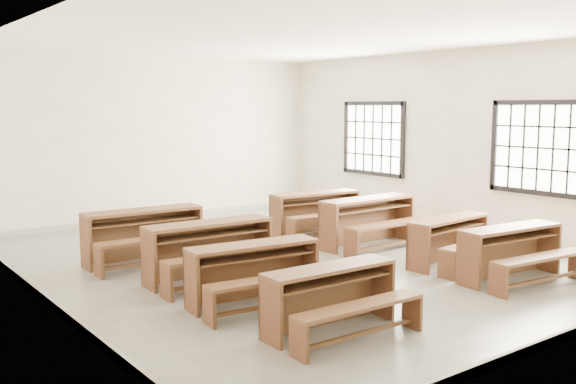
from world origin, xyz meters
TOP-DOWN VIEW (x-y plane):
  - room at (0.09, 0.00)m, footprint 8.50×8.50m
  - desk_set_0 at (-1.46, -2.70)m, footprint 1.48×0.79m
  - desk_set_1 at (-1.57, -1.49)m, footprint 1.62×0.96m
  - desk_set_2 at (-1.48, -0.32)m, footprint 1.72×0.94m
  - desk_set_3 at (-1.75, 1.10)m, footprint 1.73×0.95m
  - desk_set_4 at (1.65, -2.64)m, footprint 1.62×0.95m
  - desk_set_5 at (1.68, -1.62)m, footprint 1.55×0.92m
  - desk_set_6 at (1.61, -0.04)m, footprint 1.73×0.91m
  - desk_set_7 at (1.53, 1.20)m, footprint 1.72×1.01m

SIDE VIEW (x-z plane):
  - desk_set_0 at x=-1.46m, z-range 0.05..0.71m
  - desk_set_5 at x=1.68m, z-range 0.06..0.72m
  - desk_set_1 at x=-1.57m, z-range 0.06..0.75m
  - desk_set_4 at x=1.65m, z-range 0.06..0.75m
  - desk_set_7 at x=1.53m, z-range 0.06..0.80m
  - desk_set_2 at x=-1.48m, z-range 0.06..0.82m
  - desk_set_3 at x=-1.75m, z-range 0.06..0.83m
  - desk_set_6 at x=1.61m, z-range 0.06..0.84m
  - room at x=0.09m, z-range 0.54..3.74m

